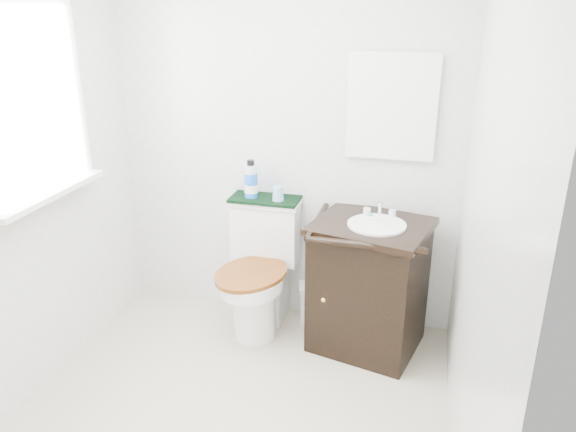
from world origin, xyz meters
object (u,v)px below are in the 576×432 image
at_px(mouthwash_bottle, 251,180).
at_px(cup, 278,193).
at_px(toilet, 260,275).
at_px(trash_bin, 313,302).
at_px(vanity, 369,283).

height_order(mouthwash_bottle, cup, mouthwash_bottle).
bearing_deg(toilet, cup, 45.94).
xyz_separation_m(trash_bin, mouthwash_bottle, (-0.41, -0.02, 0.83)).
distance_m(trash_bin, mouthwash_bottle, 0.92).
xyz_separation_m(vanity, trash_bin, (-0.38, 0.20, -0.30)).
xyz_separation_m(toilet, trash_bin, (0.32, 0.13, -0.23)).
xyz_separation_m(toilet, vanity, (0.71, -0.06, 0.07)).
height_order(trash_bin, cup, cup).
bearing_deg(trash_bin, cup, -170.85).
bearing_deg(cup, mouthwash_bottle, 173.46).
relative_size(mouthwash_bottle, cup, 2.63).
height_order(toilet, vanity, vanity).
height_order(trash_bin, mouthwash_bottle, mouthwash_bottle).
bearing_deg(vanity, toilet, 174.96).
bearing_deg(vanity, trash_bin, 152.94).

